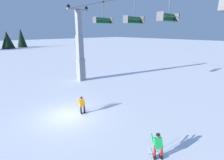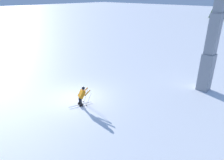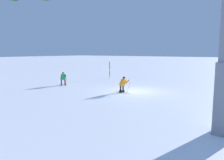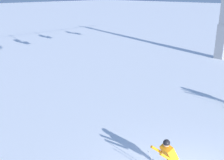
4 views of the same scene
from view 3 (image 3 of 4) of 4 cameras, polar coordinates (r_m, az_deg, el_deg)
ground_plane at (r=19.25m, az=5.92°, el=-2.94°), size 260.00×260.00×0.00m
skier_carving_main at (r=18.31m, az=2.92°, el=-0.93°), size 1.75×1.01×1.52m
trail_marker_pole at (r=27.72m, az=-0.63°, el=2.81°), size 0.07×0.28×2.24m
skier_distant_uphill at (r=22.88m, az=-12.80°, el=0.56°), size 1.68×1.43×1.50m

